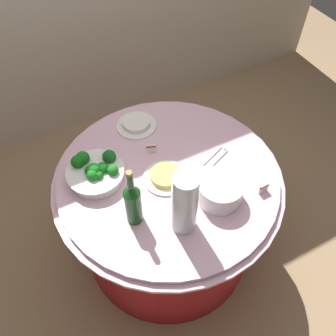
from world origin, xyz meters
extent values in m
plane|color=#9E7F5B|center=(0.00, 0.00, 0.00)|extent=(6.00, 6.00, 0.00)
cylinder|color=maroon|center=(0.00, 0.00, 0.34)|extent=(1.01, 1.01, 0.69)
cylinder|color=#E0B2C6|center=(0.00, 0.00, 0.70)|extent=(1.16, 1.16, 0.02)
cylinder|color=#E0B2C6|center=(0.00, 0.00, 0.72)|extent=(1.10, 1.10, 0.03)
cylinder|color=white|center=(-0.32, 0.14, 0.77)|extent=(0.26, 0.26, 0.05)
cylinder|color=white|center=(-0.32, 0.14, 0.80)|extent=(0.28, 0.28, 0.01)
sphere|color=#19621E|center=(-0.32, 0.14, 0.81)|extent=(0.05, 0.05, 0.05)
sphere|color=#197F1E|center=(-0.33, 0.13, 0.82)|extent=(0.07, 0.07, 0.07)
sphere|color=#19751E|center=(-0.25, 0.09, 0.82)|extent=(0.05, 0.05, 0.05)
sphere|color=#196A1E|center=(-0.38, 0.21, 0.82)|extent=(0.07, 0.07, 0.07)
sphere|color=#19741E|center=(-0.35, 0.22, 0.83)|extent=(0.07, 0.07, 0.07)
sphere|color=#19771E|center=(-0.32, 0.09, 0.81)|extent=(0.04, 0.04, 0.04)
sphere|color=#19701E|center=(-0.34, 0.14, 0.81)|extent=(0.05, 0.05, 0.05)
sphere|color=#197F1E|center=(-0.34, 0.10, 0.82)|extent=(0.06, 0.06, 0.06)
sphere|color=#195C1E|center=(-0.23, 0.17, 0.82)|extent=(0.07, 0.07, 0.07)
sphere|color=#197D1E|center=(-0.29, 0.13, 0.81)|extent=(0.06, 0.06, 0.06)
cylinder|color=white|center=(0.15, -0.23, 0.74)|extent=(0.21, 0.21, 0.01)
cylinder|color=white|center=(0.15, -0.23, 0.76)|extent=(0.21, 0.21, 0.01)
cylinder|color=white|center=(0.15, -0.23, 0.77)|extent=(0.21, 0.21, 0.01)
cylinder|color=white|center=(0.15, -0.23, 0.78)|extent=(0.21, 0.21, 0.01)
cylinder|color=white|center=(0.15, -0.23, 0.79)|extent=(0.21, 0.21, 0.01)
cylinder|color=white|center=(0.15, -0.23, 0.80)|extent=(0.21, 0.21, 0.01)
cylinder|color=white|center=(0.15, -0.23, 0.80)|extent=(0.21, 0.21, 0.01)
cylinder|color=white|center=(0.15, -0.23, 0.81)|extent=(0.21, 0.21, 0.01)
cylinder|color=white|center=(0.15, -0.23, 0.82)|extent=(0.21, 0.21, 0.01)
cylinder|color=white|center=(0.15, -0.23, 0.83)|extent=(0.21, 0.21, 0.01)
cylinder|color=white|center=(0.15, -0.23, 0.84)|extent=(0.21, 0.21, 0.01)
cylinder|color=#164A1A|center=(-0.25, -0.16, 0.84)|extent=(0.07, 0.07, 0.20)
cone|color=#164A1A|center=(-0.25, -0.16, 0.96)|extent=(0.07, 0.07, 0.04)
cylinder|color=#164A1A|center=(-0.25, -0.16, 1.02)|extent=(0.03, 0.03, 0.08)
cylinder|color=#B2844C|center=(-0.25, -0.16, 1.07)|extent=(0.03, 0.03, 0.02)
cylinder|color=silver|center=(-0.07, -0.28, 0.91)|extent=(0.11, 0.11, 0.34)
sphere|color=#E5B26B|center=(-0.05, -0.28, 0.78)|extent=(0.06, 0.06, 0.06)
sphere|color=#E5B26B|center=(-0.08, -0.27, 0.78)|extent=(0.06, 0.06, 0.06)
sphere|color=#E5B26B|center=(-0.08, -0.30, 0.78)|extent=(0.06, 0.06, 0.06)
sphere|color=#72C64C|center=(-0.05, -0.27, 0.83)|extent=(0.06, 0.06, 0.06)
sphere|color=#72C64C|center=(-0.09, -0.27, 0.83)|extent=(0.06, 0.06, 0.06)
sphere|color=#72C64C|center=(-0.07, -0.30, 0.83)|extent=(0.06, 0.06, 0.06)
sphere|color=red|center=(-0.06, -0.26, 0.89)|extent=(0.06, 0.06, 0.06)
sphere|color=red|center=(-0.09, -0.29, 0.89)|extent=(0.06, 0.06, 0.06)
sphere|color=red|center=(-0.06, -0.30, 0.89)|extent=(0.06, 0.06, 0.06)
sphere|color=#E5B26B|center=(-0.07, -0.26, 0.94)|extent=(0.06, 0.06, 0.06)
sphere|color=#E5B26B|center=(-0.08, -0.30, 0.94)|extent=(0.06, 0.06, 0.06)
sphere|color=#E5B26B|center=(-0.05, -0.29, 0.94)|extent=(0.06, 0.06, 0.06)
sphere|color=#72C64C|center=(-0.08, -0.27, 0.99)|extent=(0.06, 0.06, 0.06)
sphere|color=#72C64C|center=(-0.07, -0.30, 0.99)|extent=(0.06, 0.06, 0.06)
sphere|color=#72C64C|center=(-0.05, -0.28, 0.99)|extent=(0.06, 0.06, 0.06)
cylinder|color=silver|center=(0.27, -0.04, 0.74)|extent=(0.15, 0.07, 0.01)
cylinder|color=silver|center=(0.26, 0.00, 0.74)|extent=(0.15, 0.07, 0.01)
sphere|color=silver|center=(0.34, 0.01, 0.74)|extent=(0.01, 0.01, 0.01)
cylinder|color=white|center=(-0.02, -0.02, 0.75)|extent=(0.22, 0.22, 0.01)
cylinder|color=#EACC60|center=(-0.02, -0.02, 0.77)|extent=(0.15, 0.15, 0.03)
cylinder|color=white|center=(0.00, 0.38, 0.75)|extent=(0.22, 0.22, 0.01)
cylinder|color=white|center=(0.00, 0.38, 0.77)|extent=(0.15, 0.15, 0.03)
cube|color=white|center=(-0.01, 0.17, 0.77)|extent=(0.05, 0.02, 0.05)
cube|color=maroon|center=(-0.01, 0.17, 0.79)|extent=(0.05, 0.02, 0.01)
cube|color=white|center=(0.35, -0.30, 0.77)|extent=(0.05, 0.01, 0.05)
cube|color=maroon|center=(0.35, -0.30, 0.79)|extent=(0.05, 0.01, 0.01)
camera|label=1|loc=(-0.50, -0.97, 2.14)|focal=38.42mm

